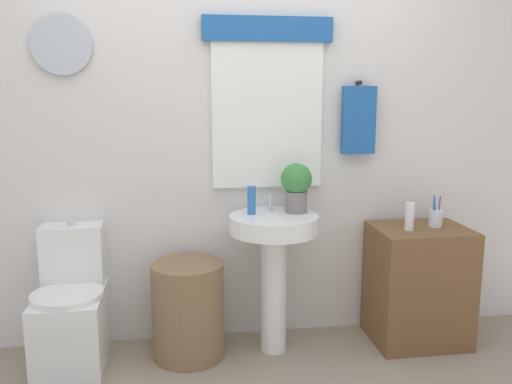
% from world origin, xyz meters
% --- Properties ---
extents(back_wall, '(4.40, 0.18, 2.60)m').
position_xyz_m(back_wall, '(0.00, 1.15, 1.30)').
color(back_wall, silver).
rests_on(back_wall, ground_plane).
extents(toilet, '(0.38, 0.51, 0.77)m').
position_xyz_m(toilet, '(-0.94, 0.88, 0.29)').
color(toilet, white).
rests_on(toilet, ground_plane).
extents(laundry_hamper, '(0.41, 0.41, 0.55)m').
position_xyz_m(laundry_hamper, '(-0.30, 0.85, 0.28)').
color(laundry_hamper, '#846647').
rests_on(laundry_hamper, ground_plane).
extents(pedestal_sink, '(0.50, 0.50, 0.81)m').
position_xyz_m(pedestal_sink, '(0.19, 0.85, 0.60)').
color(pedestal_sink, white).
rests_on(pedestal_sink, ground_plane).
extents(faucet, '(0.03, 0.03, 0.10)m').
position_xyz_m(faucet, '(0.19, 0.97, 0.86)').
color(faucet, silver).
rests_on(faucet, pedestal_sink).
extents(wooden_cabinet, '(0.55, 0.44, 0.71)m').
position_xyz_m(wooden_cabinet, '(1.07, 0.85, 0.35)').
color(wooden_cabinet, brown).
rests_on(wooden_cabinet, ground_plane).
extents(soap_bottle, '(0.05, 0.05, 0.16)m').
position_xyz_m(soap_bottle, '(0.07, 0.90, 0.89)').
color(soap_bottle, '#2D6BB7').
rests_on(soap_bottle, pedestal_sink).
extents(potted_plant, '(0.18, 0.18, 0.28)m').
position_xyz_m(potted_plant, '(0.33, 0.91, 0.97)').
color(potted_plant, slate).
rests_on(potted_plant, pedestal_sink).
extents(lotion_bottle, '(0.05, 0.05, 0.16)m').
position_xyz_m(lotion_bottle, '(0.98, 0.81, 0.79)').
color(lotion_bottle, white).
rests_on(lotion_bottle, wooden_cabinet).
extents(toothbrush_cup, '(0.08, 0.08, 0.19)m').
position_xyz_m(toothbrush_cup, '(1.17, 0.87, 0.76)').
color(toothbrush_cup, silver).
rests_on(toothbrush_cup, wooden_cabinet).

